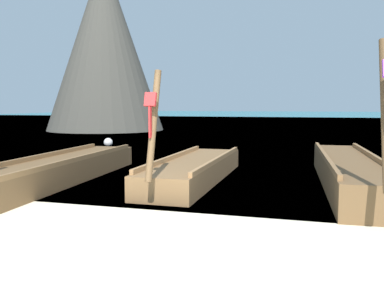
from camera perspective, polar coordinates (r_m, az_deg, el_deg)
The scene contains 7 objects.
ground at distance 6.26m, azimuth -7.84°, elevation -11.36°, with size 120.00×120.00×0.00m, color beige.
sea_water at distance 66.62m, azimuth 13.78°, elevation 3.63°, with size 120.00×120.00×0.00m, color #147A89.
longtail_boat_blue_ribbon at distance 10.07m, azimuth -18.29°, elevation -3.56°, with size 1.55×7.46×2.72m.
longtail_boat_red_ribbon at distance 9.92m, azimuth 0.33°, elevation -3.53°, with size 1.23×5.61×2.42m.
longtail_boat_violet_ribbon at distance 9.84m, azimuth 20.70°, elevation -3.59°, with size 1.40×7.02×2.76m.
karst_rock at distance 31.42m, azimuth -12.19°, elevation 12.82°, with size 8.68×8.34×12.38m.
mooring_buoy_near at distance 18.35m, azimuth -11.41°, elevation 0.22°, with size 0.38×0.38×0.38m.
Camera 1 is at (2.43, -5.48, 1.79)m, focal length 38.90 mm.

